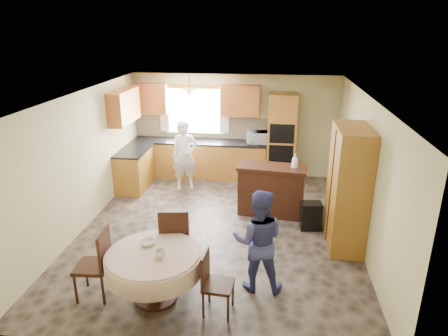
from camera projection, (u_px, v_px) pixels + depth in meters
name	position (u px, v px, depth m)	size (l,w,h in m)	color
floor	(218.00, 229.00, 7.46)	(5.00, 6.00, 0.01)	brown
ceiling	(217.00, 96.00, 6.61)	(5.00, 6.00, 0.01)	white
wall_back	(235.00, 126.00, 9.83)	(5.00, 0.02, 2.50)	tan
wall_front	(179.00, 261.00, 4.24)	(5.00, 0.02, 2.50)	tan
wall_left	(83.00, 161.00, 7.33)	(0.02, 6.00, 2.50)	tan
wall_right	(364.00, 173.00, 6.74)	(0.02, 6.00, 2.50)	tan
window	(194.00, 111.00, 9.81)	(1.40, 0.03, 1.10)	white
curtain_left	(164.00, 108.00, 9.83)	(0.22, 0.02, 1.15)	white
curtain_right	(224.00, 110.00, 9.66)	(0.22, 0.02, 1.15)	white
base_cab_back	(199.00, 159.00, 9.93)	(3.30, 0.60, 0.88)	#B67830
counter_back	(199.00, 142.00, 9.77)	(3.30, 0.64, 0.04)	black
base_cab_left	(135.00, 169.00, 9.25)	(0.60, 1.20, 0.88)	#B67830
counter_left	(133.00, 150.00, 9.09)	(0.64, 1.20, 0.04)	black
backsplash	(201.00, 128.00, 9.95)	(3.30, 0.02, 0.55)	beige
wall_cab_left	(150.00, 98.00, 9.69)	(0.85, 0.33, 0.72)	#CB7132
wall_cab_right	(240.00, 100.00, 9.44)	(0.90, 0.33, 0.72)	#CB7132
wall_cab_side	(124.00, 106.00, 8.76)	(0.33, 1.20, 0.72)	#CB7132
oven_tower	(281.00, 138.00, 9.47)	(0.66, 0.62, 2.12)	#B67830
oven_upper	(282.00, 134.00, 9.12)	(0.56, 0.01, 0.45)	black
oven_lower	(281.00, 155.00, 9.29)	(0.56, 0.01, 0.45)	black
pendant	(190.00, 93.00, 9.19)	(0.36, 0.36, 0.18)	beige
sideboard	(271.00, 192.00, 7.93)	(1.33, 0.55, 0.95)	#3C1E10
space_heater	(311.00, 216.00, 7.41)	(0.38, 0.27, 0.52)	black
cupboard	(348.00, 188.00, 6.63)	(0.55, 1.09, 2.09)	#B67830
dining_table	(154.00, 263.00, 5.39)	(1.30, 1.30, 0.74)	#3C1E10
chair_left	(98.00, 261.00, 5.47)	(0.47, 0.47, 1.02)	#3C1E10
chair_back	(175.00, 237.00, 6.01)	(0.54, 0.54, 1.08)	#3C1E10
chair_right	(213.00, 280.00, 5.19)	(0.41, 0.41, 0.88)	#3C1E10
framed_picture	(350.00, 135.00, 7.94)	(0.06, 0.62, 0.52)	gold
microwave	(258.00, 138.00, 9.50)	(0.52, 0.35, 0.29)	silver
person_sink	(185.00, 156.00, 9.08)	(0.58, 0.38, 1.59)	silver
person_dining	(258.00, 241.00, 5.58)	(0.74, 0.58, 1.53)	navy
bowl_sideboard	(259.00, 167.00, 7.79)	(0.22, 0.22, 0.05)	#B2B2B2
bottle_sideboard	(295.00, 162.00, 7.66)	(0.13, 0.13, 0.33)	silver
cup_table	(160.00, 254.00, 5.20)	(0.14, 0.14, 0.11)	#B2B2B2
bowl_table	(148.00, 243.00, 5.52)	(0.20, 0.20, 0.06)	#B2B2B2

